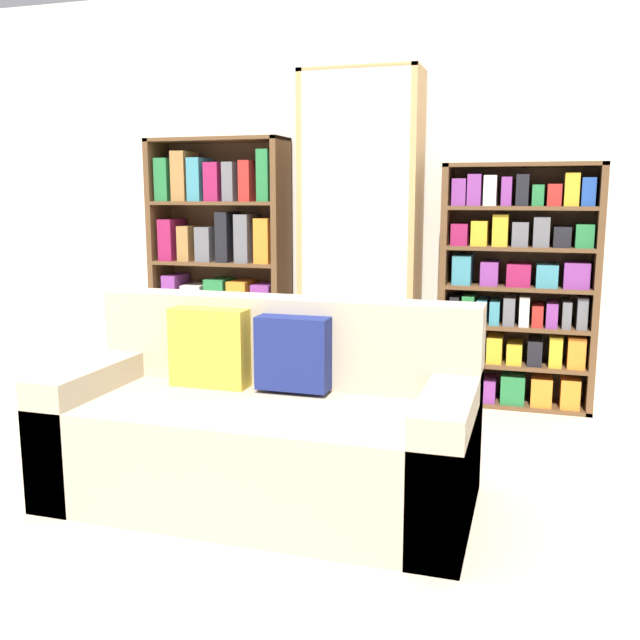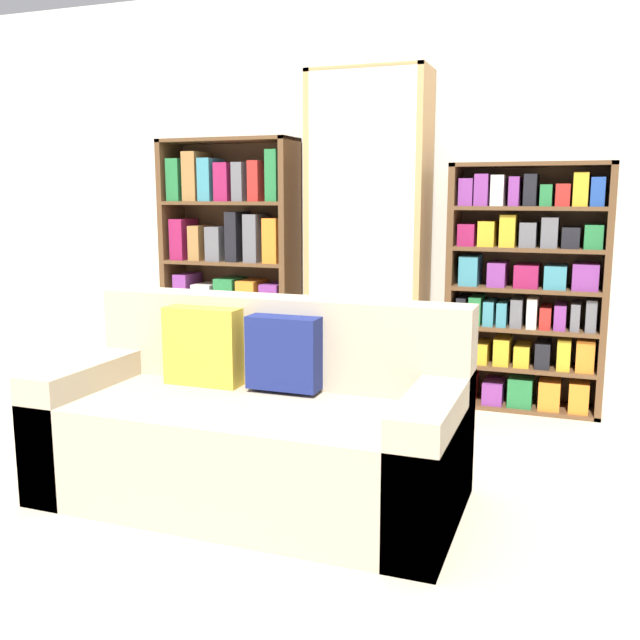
{
  "view_description": "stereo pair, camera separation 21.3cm",
  "coord_description": "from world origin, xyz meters",
  "px_view_note": "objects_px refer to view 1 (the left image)",
  "views": [
    {
      "loc": [
        1.28,
        -2.39,
        1.32
      ],
      "look_at": [
        0.17,
        1.24,
        0.65
      ],
      "focal_mm": 40.0,
      "sensor_mm": 36.0,
      "label": 1
    },
    {
      "loc": [
        1.49,
        -2.32,
        1.32
      ],
      "look_at": [
        0.17,
        1.24,
        0.65
      ],
      "focal_mm": 40.0,
      "sensor_mm": 36.0,
      "label": 2
    }
  ],
  "objects_px": {
    "couch": "(265,429)",
    "display_cabinet": "(361,238)",
    "bookshelf_left": "(220,266)",
    "wine_bottle": "(456,401)",
    "bookshelf_right": "(519,289)"
  },
  "relations": [
    {
      "from": "couch",
      "to": "bookshelf_left",
      "type": "distance_m",
      "value": 2.12
    },
    {
      "from": "bookshelf_left",
      "to": "wine_bottle",
      "type": "height_order",
      "value": "bookshelf_left"
    },
    {
      "from": "bookshelf_left",
      "to": "wine_bottle",
      "type": "bearing_deg",
      "value": -16.71
    },
    {
      "from": "bookshelf_left",
      "to": "wine_bottle",
      "type": "xyz_separation_m",
      "value": [
        1.72,
        -0.52,
        -0.69
      ]
    },
    {
      "from": "bookshelf_right",
      "to": "wine_bottle",
      "type": "distance_m",
      "value": 0.85
    },
    {
      "from": "bookshelf_left",
      "to": "display_cabinet",
      "type": "bearing_deg",
      "value": -0.88
    },
    {
      "from": "couch",
      "to": "display_cabinet",
      "type": "bearing_deg",
      "value": 90.31
    },
    {
      "from": "couch",
      "to": "bookshelf_left",
      "type": "xyz_separation_m",
      "value": [
        -1.03,
        1.78,
        0.52
      ]
    },
    {
      "from": "couch",
      "to": "wine_bottle",
      "type": "bearing_deg",
      "value": 61.44
    },
    {
      "from": "bookshelf_right",
      "to": "bookshelf_left",
      "type": "bearing_deg",
      "value": 179.99
    },
    {
      "from": "couch",
      "to": "wine_bottle",
      "type": "height_order",
      "value": "couch"
    },
    {
      "from": "couch",
      "to": "display_cabinet",
      "type": "relative_size",
      "value": 0.86
    },
    {
      "from": "bookshelf_left",
      "to": "couch",
      "type": "bearing_deg",
      "value": -59.99
    },
    {
      "from": "bookshelf_left",
      "to": "wine_bottle",
      "type": "distance_m",
      "value": 1.92
    },
    {
      "from": "wine_bottle",
      "to": "display_cabinet",
      "type": "bearing_deg",
      "value": 144.41
    }
  ]
}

